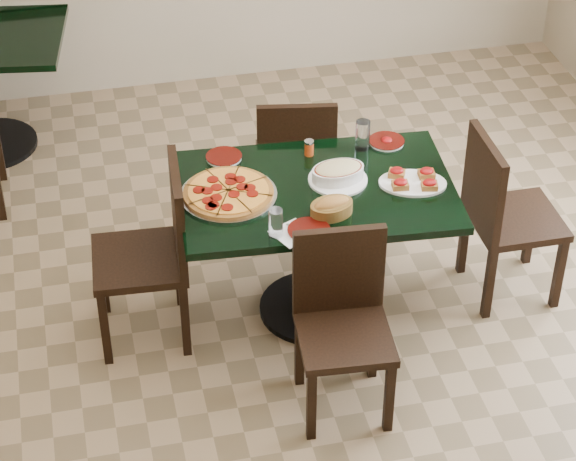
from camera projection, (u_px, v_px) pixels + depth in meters
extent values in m
plane|color=#896F4F|center=(283.00, 354.00, 5.41)|extent=(5.50, 5.50, 0.00)
cube|color=black|center=(316.00, 191.00, 5.23)|extent=(1.34, 0.91, 0.04)
cylinder|color=black|center=(315.00, 254.00, 5.46)|extent=(0.11, 0.11, 0.71)
cylinder|color=black|center=(314.00, 307.00, 5.66)|extent=(0.55, 0.55, 0.03)
cube|color=black|center=(295.00, 162.00, 6.00)|extent=(0.47, 0.47, 0.04)
cube|color=black|center=(297.00, 143.00, 5.71)|extent=(0.41, 0.11, 0.44)
cube|color=black|center=(324.00, 176.00, 6.28)|extent=(0.05, 0.05, 0.40)
cube|color=black|center=(329.00, 213.00, 6.00)|extent=(0.05, 0.05, 0.40)
cube|color=black|center=(262.00, 178.00, 6.26)|extent=(0.05, 0.05, 0.40)
cube|color=black|center=(264.00, 215.00, 5.99)|extent=(0.05, 0.05, 0.40)
cube|color=black|center=(345.00, 337.00, 4.89)|extent=(0.44, 0.44, 0.04)
cube|color=black|center=(339.00, 269.00, 4.90)|extent=(0.41, 0.07, 0.43)
cube|color=black|center=(311.00, 405.00, 4.87)|extent=(0.04, 0.04, 0.39)
cube|color=black|center=(299.00, 351.00, 5.14)|extent=(0.04, 0.04, 0.39)
cube|color=black|center=(389.00, 397.00, 4.91)|extent=(0.04, 0.04, 0.39)
cube|color=black|center=(373.00, 344.00, 5.18)|extent=(0.04, 0.04, 0.39)
cube|color=black|center=(516.00, 220.00, 5.55)|extent=(0.43, 0.43, 0.04)
cube|color=black|center=(484.00, 183.00, 5.36)|extent=(0.04, 0.43, 0.46)
cube|color=black|center=(559.00, 273.00, 5.57)|extent=(0.04, 0.04, 0.42)
cube|color=black|center=(489.00, 283.00, 5.51)|extent=(0.04, 0.04, 0.42)
cube|color=black|center=(530.00, 230.00, 5.86)|extent=(0.04, 0.04, 0.42)
cube|color=black|center=(464.00, 239.00, 5.80)|extent=(0.04, 0.04, 0.42)
cube|color=black|center=(139.00, 260.00, 5.27)|extent=(0.46, 0.46, 0.04)
cube|color=black|center=(178.00, 213.00, 5.15)|extent=(0.07, 0.44, 0.47)
cube|color=black|center=(103.00, 278.00, 5.54)|extent=(0.04, 0.04, 0.43)
cube|color=black|center=(179.00, 270.00, 5.59)|extent=(0.04, 0.04, 0.43)
cube|color=black|center=(105.00, 328.00, 5.24)|extent=(0.04, 0.04, 0.43)
cube|color=black|center=(185.00, 320.00, 5.29)|extent=(0.04, 0.04, 0.43)
cylinder|color=silver|center=(229.00, 195.00, 5.16)|extent=(0.45, 0.45, 0.01)
cylinder|color=#946120|center=(228.00, 193.00, 5.16)|extent=(0.42, 0.42, 0.02)
cylinder|color=orange|center=(228.00, 191.00, 5.15)|extent=(0.37, 0.37, 0.01)
cylinder|color=white|center=(338.00, 180.00, 5.26)|extent=(0.28, 0.28, 0.01)
ellipsoid|color=beige|center=(338.00, 168.00, 5.22)|extent=(0.24, 0.17, 0.04)
ellipsoid|color=#9E6A2B|center=(332.00, 204.00, 5.02)|extent=(0.19, 0.12, 0.07)
cylinder|color=white|center=(309.00, 231.00, 4.94)|extent=(0.19, 0.19, 0.01)
cylinder|color=#390703|center=(309.00, 230.00, 4.94)|extent=(0.19, 0.19, 0.00)
cylinder|color=white|center=(387.00, 142.00, 5.53)|extent=(0.17, 0.17, 0.01)
cylinder|color=#390703|center=(387.00, 140.00, 5.52)|extent=(0.18, 0.18, 0.00)
ellipsoid|color=#A50B08|center=(387.00, 140.00, 5.52)|extent=(0.05, 0.05, 0.02)
cylinder|color=white|center=(224.00, 157.00, 5.42)|extent=(0.17, 0.17, 0.01)
cylinder|color=#390703|center=(224.00, 156.00, 5.41)|extent=(0.18, 0.18, 0.00)
cube|color=white|center=(293.00, 233.00, 4.94)|extent=(0.21, 0.21, 0.00)
cube|color=silver|center=(297.00, 232.00, 4.94)|extent=(0.08, 0.14, 0.00)
cylinder|color=silver|center=(363.00, 135.00, 5.44)|extent=(0.07, 0.07, 0.15)
cylinder|color=silver|center=(276.00, 223.00, 4.89)|extent=(0.06, 0.06, 0.14)
cylinder|color=#D15116|center=(309.00, 149.00, 5.42)|extent=(0.04, 0.04, 0.07)
cylinder|color=silver|center=(309.00, 142.00, 5.40)|extent=(0.05, 0.05, 0.01)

